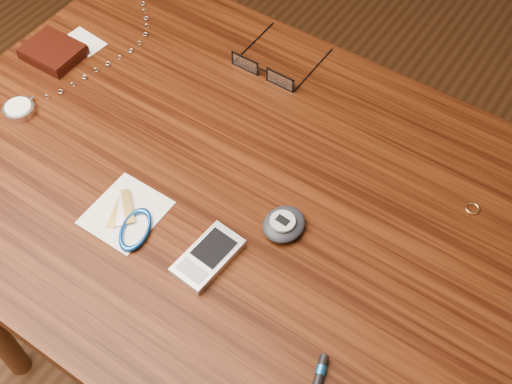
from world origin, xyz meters
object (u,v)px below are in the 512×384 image
desk (236,221)px  eyeglasses (265,70)px  wallet_and_card (54,51)px  pda_phone (208,257)px  notepad_keys (131,221)px  pocket_watch (27,104)px  pedometer (284,224)px

desk → eyeglasses: bearing=112.5°
wallet_and_card → eyeglasses: size_ratio=0.94×
desk → pda_phone: (0.05, -0.13, 0.11)m
notepad_keys → pda_phone: bearing=6.1°
notepad_keys → pocket_watch: bearing=164.8°
pedometer → wallet_and_card: bearing=171.6°
pocket_watch → eyeglasses: bearing=44.9°
wallet_and_card → eyeglasses: 0.37m
desk → notepad_keys: 0.19m
wallet_and_card → pocket_watch: size_ratio=0.31×
wallet_and_card → notepad_keys: wallet_and_card is taller
pda_phone → pedometer: pedometer is taller
eyeglasses → notepad_keys: size_ratio=1.08×
eyeglasses → pda_phone: bearing=-68.4°
desk → eyeglasses: (-0.09, 0.22, 0.11)m
eyeglasses → pda_phone: size_ratio=1.25×
wallet_and_card → notepad_keys: size_ratio=1.01×
eyeglasses → pda_phone: eyeglasses is taller
pedometer → notepad_keys: bearing=-148.5°
pda_phone → notepad_keys: (-0.13, -0.01, -0.00)m
pedometer → desk: bearing=166.0°
notepad_keys → pedometer: bearing=31.5°
desk → notepad_keys: size_ratio=8.32×
wallet_and_card → eyeglasses: bearing=26.7°
pocket_watch → notepad_keys: bearing=-15.2°
wallet_and_card → pedometer: size_ratio=1.78×
pda_phone → notepad_keys: 0.13m
desk → pda_phone: 0.17m
desk → pda_phone: pda_phone is taller
pocket_watch → pedometer: size_ratio=5.81×
wallet_and_card → pda_phone: 0.50m
eyeglasses → pedometer: (0.19, -0.24, -0.00)m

